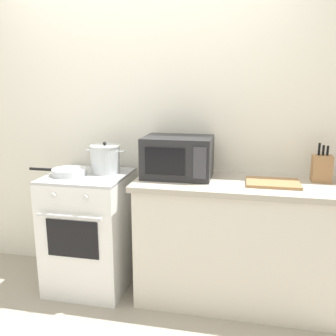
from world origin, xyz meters
The scene contains 9 objects.
back_wall centered at (0.30, 0.97, 1.25)m, with size 4.40×0.10×2.50m, color silver.
lower_cabinet_right centered at (0.90, 0.62, 0.44)m, with size 1.64×0.56×0.88m, color beige.
countertop_right centered at (0.90, 0.62, 0.90)m, with size 1.70×0.60×0.04m, color #ADA393.
stove centered at (-0.35, 0.60, 0.46)m, with size 0.60×0.64×0.92m.
stock_pot centered at (-0.23, 0.69, 1.03)m, with size 0.31×0.23×0.24m.
frying_pan centered at (-0.48, 0.55, 0.95)m, with size 0.46×0.26×0.05m.
microwave centered at (0.34, 0.68, 1.07)m, with size 0.50×0.37×0.30m.
cutting_board centered at (1.02, 0.60, 0.93)m, with size 0.36×0.26×0.02m, color #997047.
knife_block centered at (1.35, 0.74, 1.02)m, with size 0.13×0.10×0.28m.
Camera 1 is at (0.81, -1.91, 1.59)m, focal length 38.89 mm.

